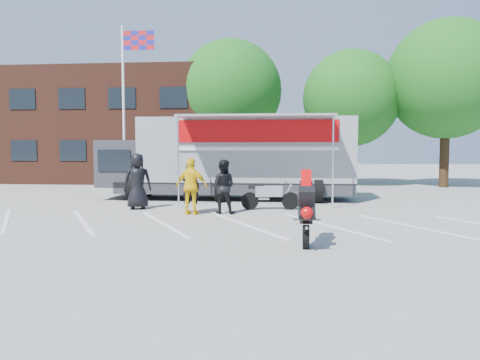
% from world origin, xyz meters
% --- Properties ---
extents(ground, '(100.00, 100.00, 0.00)m').
position_xyz_m(ground, '(0.00, 0.00, 0.00)').
color(ground, '#989893').
rests_on(ground, ground).
extents(parking_bay_lines, '(18.09, 13.33, 0.01)m').
position_xyz_m(parking_bay_lines, '(0.00, 1.00, 0.01)').
color(parking_bay_lines, white).
rests_on(parking_bay_lines, ground).
extents(office_building, '(18.00, 8.00, 7.00)m').
position_xyz_m(office_building, '(-10.00, 18.00, 3.50)').
color(office_building, '#4E2519').
rests_on(office_building, ground).
extents(flagpole, '(1.61, 0.12, 8.00)m').
position_xyz_m(flagpole, '(-6.24, 10.00, 5.05)').
color(flagpole, white).
rests_on(flagpole, ground).
extents(tree_left, '(6.12, 6.12, 8.64)m').
position_xyz_m(tree_left, '(-2.00, 16.00, 5.57)').
color(tree_left, '#382314').
rests_on(tree_left, ground).
extents(tree_mid, '(5.44, 5.44, 7.68)m').
position_xyz_m(tree_mid, '(5.00, 15.00, 4.94)').
color(tree_mid, '#382314').
rests_on(tree_mid, ground).
extents(tree_right, '(6.46, 6.46, 9.12)m').
position_xyz_m(tree_right, '(10.00, 14.50, 5.88)').
color(tree_right, '#382314').
rests_on(tree_right, ground).
extents(transporter_truck, '(10.78, 5.25, 3.42)m').
position_xyz_m(transporter_truck, '(-0.80, 7.45, 0.00)').
color(transporter_truck, gray).
rests_on(transporter_truck, ground).
extents(parked_motorcycle, '(2.16, 0.93, 1.10)m').
position_xyz_m(parked_motorcycle, '(0.81, 4.26, 0.00)').
color(parked_motorcycle, '#B3B3B8').
rests_on(parked_motorcycle, ground).
extents(stunt_bike_rider, '(0.76, 1.59, 1.87)m').
position_xyz_m(stunt_bike_rider, '(1.81, -1.37, 0.00)').
color(stunt_bike_rider, black).
rests_on(stunt_bike_rider, ground).
extents(spectator_leather_a, '(1.13, 0.93, 1.99)m').
position_xyz_m(spectator_leather_a, '(-3.89, 3.96, 1.00)').
color(spectator_leather_a, black).
rests_on(spectator_leather_a, ground).
extents(spectator_leather_b, '(0.71, 0.55, 1.73)m').
position_xyz_m(spectator_leather_b, '(-1.83, 3.25, 0.86)').
color(spectator_leather_b, black).
rests_on(spectator_leather_b, ground).
extents(spectator_leather_c, '(0.91, 0.73, 1.79)m').
position_xyz_m(spectator_leather_c, '(-0.73, 3.17, 0.90)').
color(spectator_leather_c, black).
rests_on(spectator_leather_c, ground).
extents(spectator_hivis, '(1.15, 0.63, 1.86)m').
position_xyz_m(spectator_hivis, '(-1.71, 2.78, 0.93)').
color(spectator_hivis, yellow).
rests_on(spectator_hivis, ground).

